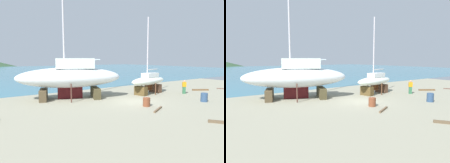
# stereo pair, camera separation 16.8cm
# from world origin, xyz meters

# --- Properties ---
(ground_plane) EXTENTS (54.87, 54.87, 0.00)m
(ground_plane) POSITION_xyz_m (0.00, -4.14, 0.00)
(ground_plane) COLOR gray
(sea_water) EXTENTS (165.80, 94.77, 0.01)m
(sea_water) POSITION_xyz_m (0.00, 56.96, 0.00)
(sea_water) COLOR teal
(sea_water) RESTS_ON ground
(sailboat_small_center) EXTENTS (6.32, 2.89, 9.03)m
(sailboat_small_center) POSITION_xyz_m (4.45, 2.43, 1.52)
(sailboat_small_center) COLOR brown
(sailboat_small_center) RESTS_ON ground
(sailboat_far_slipway) EXTENTS (11.31, 7.00, 18.74)m
(sailboat_far_slipway) POSITION_xyz_m (-4.56, 4.92, 2.37)
(sailboat_far_slipway) COLOR brown
(sailboat_far_slipway) RESTS_ON ground
(worker) EXTENTS (0.50, 0.45, 1.64)m
(worker) POSITION_xyz_m (7.94, -0.09, 0.85)
(worker) COLOR #326A45
(worker) RESTS_ON ground
(barrel_tar_black) EXTENTS (0.93, 0.93, 0.86)m
(barrel_tar_black) POSITION_xyz_m (5.64, -4.02, 0.43)
(barrel_tar_black) COLOR navy
(barrel_tar_black) RESTS_ON ground
(barrel_ochre) EXTENTS (0.83, 0.83, 0.78)m
(barrel_ochre) POSITION_xyz_m (-0.41, -2.15, 0.39)
(barrel_ochre) COLOR brown
(barrel_ochre) RESTS_ON ground
(timber_short_skew) EXTENTS (1.85, 1.02, 0.13)m
(timber_short_skew) POSITION_xyz_m (-0.64, -3.71, 0.07)
(timber_short_skew) COLOR brown
(timber_short_skew) RESTS_ON ground
(timber_short_cross) EXTENTS (1.14, 1.52, 0.20)m
(timber_short_cross) POSITION_xyz_m (0.19, -8.54, 0.10)
(timber_short_cross) COLOR brown
(timber_short_cross) RESTS_ON ground
(timber_plank_near) EXTENTS (1.99, 1.35, 0.20)m
(timber_plank_near) POSITION_xyz_m (11.89, 0.17, 0.10)
(timber_plank_near) COLOR brown
(timber_plank_near) RESTS_ON ground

